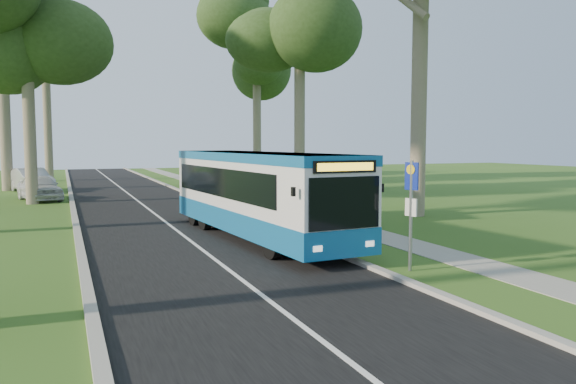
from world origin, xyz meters
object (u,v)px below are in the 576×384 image
bus_shelter (325,176)px  car_white (40,187)px  bus (257,194)px  bus_stop_sign (411,203)px  litter_bin (311,219)px  car_silver (32,180)px

bus_shelter → car_white: bus_shelter is taller
car_white → bus: bearing=-81.7°
bus_shelter → bus_stop_sign: bearing=-80.3°
bus_stop_sign → litter_bin: bearing=68.2°
bus → bus_shelter: bus is taller
bus → bus_stop_sign: size_ratio=3.99×
litter_bin → car_white: bearing=121.2°
bus → car_white: (-7.49, 16.96, -0.79)m
bus_stop_sign → car_white: bearing=93.1°
bus → litter_bin: bus is taller
bus → bus_shelter: (3.82, 2.59, 0.42)m
bus_shelter → car_silver: bearing=141.2°
bus_shelter → litter_bin: (-1.45, -1.91, -1.49)m
car_white → bus_shelter: bearing=-67.3°
bus_stop_sign → bus_shelter: size_ratio=0.78×
bus_shelter → car_white: (-11.31, 14.37, -1.21)m
car_silver → car_white: bearing=-102.6°
bus → car_silver: 24.71m
bus → car_silver: size_ratio=2.32×
car_silver → bus_stop_sign: bearing=-89.8°
bus_stop_sign → car_silver: bearing=89.9°
litter_bin → car_silver: car_silver is taller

